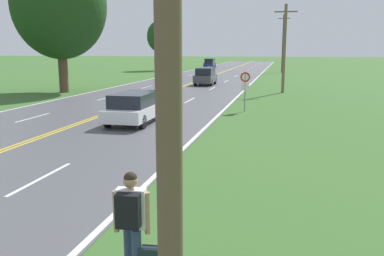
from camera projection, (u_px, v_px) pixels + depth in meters
The scene contains 10 objects.
hitchhiker_person at pixel (131, 215), 6.17m from camera, with size 0.58×0.42×1.72m.
traffic_sign at pixel (245, 82), 23.08m from camera, with size 0.60×0.10×2.28m.
utility_pole_foreground at pixel (168, 10), 3.41m from camera, with size 1.80×0.24×7.41m.
utility_pole_midground at pixel (284, 47), 32.93m from camera, with size 1.80×0.24×7.09m.
utility_pole_far at pixel (283, 43), 62.53m from camera, with size 1.80×0.24×8.77m.
tree_left_verge at pixel (59, 5), 32.61m from camera, with size 7.54×7.54×11.39m.
tree_mid_treeline at pixel (161, 37), 68.14m from camera, with size 4.69×4.69×8.36m.
car_white_hatchback_nearest at pixel (135, 107), 19.56m from camera, with size 1.91×4.21×1.49m.
car_dark_grey_hatchback_approaching at pixel (205, 76), 40.60m from camera, with size 1.80×3.90×1.72m.
car_dark_blue_van_mid_near at pixel (210, 63), 80.24m from camera, with size 2.00×4.45×1.76m.
Camera 1 is at (9.65, -2.09, 3.53)m, focal length 38.00 mm.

